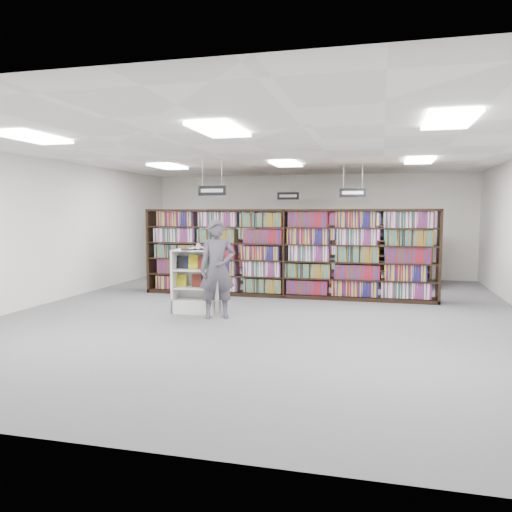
% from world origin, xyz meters
% --- Properties ---
extents(floor, '(12.00, 12.00, 0.00)m').
position_xyz_m(floor, '(0.00, 0.00, 0.00)').
color(floor, '#57575C').
rests_on(floor, ground).
extents(ceiling, '(10.00, 12.00, 0.10)m').
position_xyz_m(ceiling, '(0.00, 0.00, 3.20)').
color(ceiling, silver).
rests_on(ceiling, wall_back).
extents(wall_back, '(10.00, 0.10, 3.20)m').
position_xyz_m(wall_back, '(0.00, 6.00, 1.60)').
color(wall_back, white).
rests_on(wall_back, ground).
extents(wall_front, '(10.00, 0.10, 3.20)m').
position_xyz_m(wall_front, '(0.00, -6.00, 1.60)').
color(wall_front, white).
rests_on(wall_front, ground).
extents(wall_left, '(0.10, 12.00, 3.20)m').
position_xyz_m(wall_left, '(-5.00, 0.00, 1.60)').
color(wall_left, white).
rests_on(wall_left, ground).
extents(bookshelf_row_near, '(7.00, 0.60, 2.10)m').
position_xyz_m(bookshelf_row_near, '(0.00, 2.00, 1.05)').
color(bookshelf_row_near, black).
rests_on(bookshelf_row_near, floor).
extents(bookshelf_row_mid, '(7.00, 0.60, 2.10)m').
position_xyz_m(bookshelf_row_mid, '(0.00, 4.00, 1.05)').
color(bookshelf_row_mid, black).
rests_on(bookshelf_row_mid, floor).
extents(bookshelf_row_far, '(7.00, 0.60, 2.10)m').
position_xyz_m(bookshelf_row_far, '(0.00, 5.70, 1.05)').
color(bookshelf_row_far, black).
rests_on(bookshelf_row_far, floor).
extents(aisle_sign_left, '(0.65, 0.02, 0.80)m').
position_xyz_m(aisle_sign_left, '(-1.50, 1.00, 2.53)').
color(aisle_sign_left, '#B2B2B7').
rests_on(aisle_sign_left, ceiling).
extents(aisle_sign_right, '(0.65, 0.02, 0.80)m').
position_xyz_m(aisle_sign_right, '(1.50, 3.00, 2.53)').
color(aisle_sign_right, '#B2B2B7').
rests_on(aisle_sign_right, ceiling).
extents(aisle_sign_center, '(0.65, 0.02, 0.80)m').
position_xyz_m(aisle_sign_center, '(-0.50, 5.00, 2.53)').
color(aisle_sign_center, '#B2B2B7').
rests_on(aisle_sign_center, ceiling).
extents(troffer_front_left, '(0.60, 1.20, 0.04)m').
position_xyz_m(troffer_front_left, '(-3.00, -3.00, 3.16)').
color(troffer_front_left, white).
rests_on(troffer_front_left, ceiling).
extents(troffer_front_center, '(0.60, 1.20, 0.04)m').
position_xyz_m(troffer_front_center, '(0.00, -3.00, 3.16)').
color(troffer_front_center, white).
rests_on(troffer_front_center, ceiling).
extents(troffer_front_right, '(0.60, 1.20, 0.04)m').
position_xyz_m(troffer_front_right, '(3.00, -3.00, 3.16)').
color(troffer_front_right, white).
rests_on(troffer_front_right, ceiling).
extents(troffer_back_left, '(0.60, 1.20, 0.04)m').
position_xyz_m(troffer_back_left, '(-3.00, 2.00, 3.16)').
color(troffer_back_left, white).
rests_on(troffer_back_left, ceiling).
extents(troffer_back_center, '(0.60, 1.20, 0.04)m').
position_xyz_m(troffer_back_center, '(0.00, 2.00, 3.16)').
color(troffer_back_center, white).
rests_on(troffer_back_center, ceiling).
extents(troffer_back_right, '(0.60, 1.20, 0.04)m').
position_xyz_m(troffer_back_right, '(3.00, 2.00, 3.16)').
color(troffer_back_right, white).
rests_on(troffer_back_right, ceiling).
extents(endcap_display, '(0.94, 0.51, 1.28)m').
position_xyz_m(endcap_display, '(-1.39, -0.33, 0.45)').
color(endcap_display, white).
rests_on(endcap_display, floor).
extents(open_book, '(0.81, 0.64, 0.13)m').
position_xyz_m(open_book, '(-1.32, -0.34, 1.31)').
color(open_book, black).
rests_on(open_book, endcap_display).
extents(shopper, '(0.81, 0.68, 1.88)m').
position_xyz_m(shopper, '(-0.82, -0.70, 0.94)').
color(shopper, '#4E4954').
rests_on(shopper, floor).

